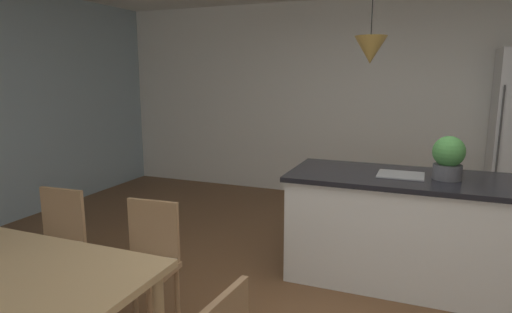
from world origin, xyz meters
TOP-DOWN VIEW (x-y plane):
  - wall_back_kitchen at (0.00, 3.26)m, footprint 10.00×0.12m
  - chair_far_left at (-2.07, -0.56)m, footprint 0.42×0.42m
  - chair_far_right at (-1.26, -0.56)m, footprint 0.42×0.42m
  - kitchen_island at (0.35, 0.83)m, footprint 1.97×0.86m
  - pendant_over_island_main at (-0.03, 0.83)m, footprint 0.26×0.26m
  - potted_plant_on_island at (0.60, 0.83)m, footprint 0.24×0.24m

SIDE VIEW (x-z plane):
  - kitchen_island at x=0.35m, z-range 0.01..0.92m
  - chair_far_left at x=-2.07m, z-range 0.04..0.91m
  - chair_far_right at x=-1.26m, z-range 0.04..0.91m
  - potted_plant_on_island at x=0.60m, z-range 0.90..1.25m
  - wall_back_kitchen at x=0.00m, z-range 0.00..2.70m
  - pendant_over_island_main at x=-0.03m, z-range 1.45..2.35m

